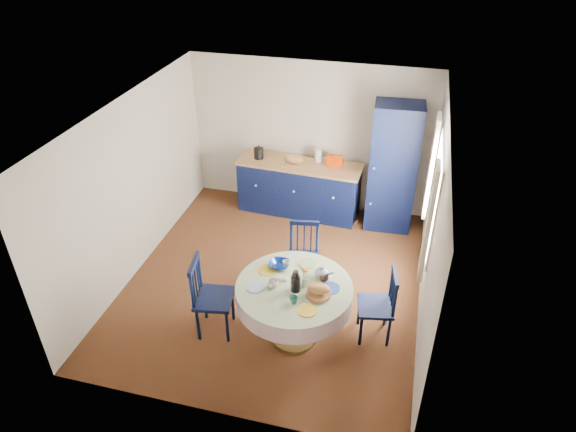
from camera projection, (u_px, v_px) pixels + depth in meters
The scene contains 17 objects.
floor at pixel (275, 280), 7.29m from camera, with size 4.50×4.50×0.00m, color black.
ceiling at pixel (272, 114), 5.94m from camera, with size 4.50×4.50×0.00m, color white.
wall_back at pixel (310, 136), 8.45m from camera, with size 4.00×0.02×2.50m, color beige.
wall_left at pixel (133, 187), 7.03m from camera, with size 0.02×4.50×2.50m, color beige.
wall_right at pixel (433, 227), 6.19m from camera, with size 0.02×4.50×2.50m, color beige.
window at pixel (432, 195), 6.30m from camera, with size 0.10×1.74×1.45m.
kitchen_counter at pixel (299, 187), 8.60m from camera, with size 2.09×0.75×1.16m.
pantry_cabinet at pixel (393, 168), 7.94m from camera, with size 0.76×0.56×2.08m.
dining_table at pixel (295, 295), 5.98m from camera, with size 1.37×1.37×1.11m.
chair_left at pixel (210, 296), 6.21m from camera, with size 0.52×0.54×1.05m.
chair_far at pixel (303, 256), 6.95m from camera, with size 0.49×0.48×0.97m.
chair_right at pixel (379, 305), 6.14m from camera, with size 0.49×0.50×0.97m.
mug_a at pixel (273, 284), 5.88m from camera, with size 0.12×0.12×0.10m, color silver.
mug_b at pixel (294, 300), 5.65m from camera, with size 0.10×0.10×0.09m, color #2A6760.
mug_c at pixel (324, 278), 5.98m from camera, with size 0.11×0.11×0.09m, color black.
mug_d at pixel (286, 264), 6.19m from camera, with size 0.09×0.09×0.09m, color silver.
cobalt_bowl at pixel (280, 265), 6.21m from camera, with size 0.25×0.25×0.06m, color navy.
Camera 1 is at (1.58, -5.41, 4.71)m, focal length 32.00 mm.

